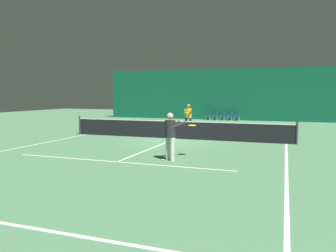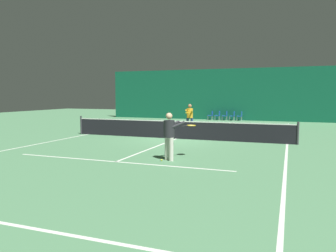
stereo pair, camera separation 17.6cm
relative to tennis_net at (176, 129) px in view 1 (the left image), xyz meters
name	(u,v)px [view 1 (the left image)]	position (x,y,z in m)	size (l,w,h in m)	color
ground_plane	(176,139)	(0.00, 0.00, -0.51)	(60.00, 60.00, 0.00)	#4C7F56
backdrop_curtain	(224,94)	(0.00, 13.93, 1.84)	(23.00, 0.12, 4.69)	#0F5138
court_line_baseline_far	(219,122)	(0.00, 11.90, -0.51)	(11.00, 0.10, 0.00)	silver
court_line_service_far	(204,127)	(0.00, 6.40, -0.51)	(8.25, 0.10, 0.00)	silver
court_line_service_near	(117,162)	(0.00, -6.40, -0.51)	(8.25, 0.10, 0.00)	silver
court_line_sideline_left	(87,134)	(-5.50, 0.00, -0.51)	(0.10, 23.80, 0.00)	silver
court_line_sideline_right	(286,144)	(5.50, 0.00, -0.51)	(0.10, 23.80, 0.00)	silver
court_line_centre	(176,139)	(0.00, 0.00, -0.51)	(0.10, 12.80, 0.00)	silver
tennis_net	(176,129)	(0.00, 0.00, 0.00)	(12.00, 0.10, 1.07)	black
player_near	(171,133)	(1.65, -5.48, 0.47)	(1.06, 1.32, 1.68)	beige
player_far	(188,115)	(-0.39, 3.71, 0.50)	(0.59, 1.42, 1.73)	navy
courtside_chair_0	(209,115)	(-1.24, 13.38, -0.03)	(0.44, 0.44, 0.84)	#99999E
courtside_chair_1	(216,115)	(-0.58, 13.38, -0.03)	(0.44, 0.44, 0.84)	#99999E
courtside_chair_2	(223,115)	(0.09, 13.38, -0.03)	(0.44, 0.44, 0.84)	#99999E
courtside_chair_3	(231,115)	(0.75, 13.38, -0.03)	(0.44, 0.44, 0.84)	#99999E
courtside_chair_4	(238,115)	(1.42, 13.38, -0.03)	(0.44, 0.44, 0.84)	#99999E
tennis_ball	(163,160)	(1.42, -5.70, -0.48)	(0.07, 0.07, 0.07)	#D1DB33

